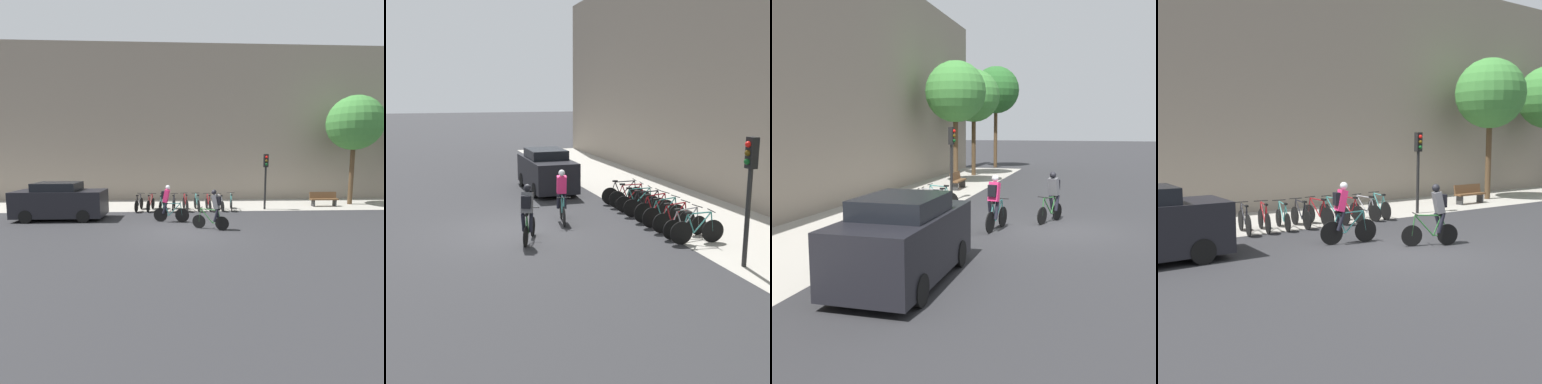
% 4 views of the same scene
% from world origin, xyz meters
% --- Properties ---
extents(ground, '(200.00, 200.00, 0.00)m').
position_xyz_m(ground, '(0.00, 0.00, 0.00)').
color(ground, '#2B2B2D').
extents(kerb_strip, '(44.00, 4.50, 0.01)m').
position_xyz_m(kerb_strip, '(0.00, 6.75, 0.00)').
color(kerb_strip, '#A39E93').
rests_on(kerb_strip, ground).
extents(building_facade, '(44.00, 0.60, 10.74)m').
position_xyz_m(building_facade, '(0.00, 9.30, 5.37)').
color(building_facade, gray).
rests_on(building_facade, ground).
extents(cyclist_pink, '(1.71, 0.55, 1.78)m').
position_xyz_m(cyclist_pink, '(-0.70, 1.90, 0.95)').
color(cyclist_pink, black).
rests_on(cyclist_pink, ground).
extents(cyclist_grey, '(1.52, 0.74, 1.74)m').
position_xyz_m(cyclist_grey, '(1.35, 0.28, 0.95)').
color(cyclist_grey, black).
rests_on(cyclist_grey, ground).
extents(parked_bike_0, '(0.46, 1.72, 0.97)m').
position_xyz_m(parked_bike_0, '(-2.46, 4.91, 0.40)').
color(parked_bike_0, black).
rests_on(parked_bike_0, ground).
extents(parked_bike_1, '(0.47, 1.64, 0.96)m').
position_xyz_m(parked_bike_1, '(-1.79, 4.91, 0.40)').
color(parked_bike_1, black).
rests_on(parked_bike_1, ground).
extents(parked_bike_2, '(0.46, 1.64, 0.94)m').
position_xyz_m(parked_bike_2, '(-1.12, 4.91, 0.38)').
color(parked_bike_2, black).
rests_on(parked_bike_2, ground).
extents(parked_bike_3, '(0.46, 1.69, 0.95)m').
position_xyz_m(parked_bike_3, '(-0.45, 4.91, 0.39)').
color(parked_bike_3, black).
rests_on(parked_bike_3, ground).
extents(parked_bike_4, '(0.46, 1.66, 0.97)m').
position_xyz_m(parked_bike_4, '(0.22, 4.91, 0.40)').
color(parked_bike_4, black).
rests_on(parked_bike_4, ground).
extents(parked_bike_5, '(0.46, 1.68, 0.97)m').
position_xyz_m(parked_bike_5, '(0.89, 4.91, 0.40)').
color(parked_bike_5, black).
rests_on(parked_bike_5, ground).
extents(parked_bike_6, '(0.46, 1.58, 0.95)m').
position_xyz_m(parked_bike_6, '(1.56, 4.91, 0.39)').
color(parked_bike_6, black).
rests_on(parked_bike_6, ground).
extents(parked_bike_7, '(0.46, 1.63, 0.94)m').
position_xyz_m(parked_bike_7, '(2.23, 4.91, 0.38)').
color(parked_bike_7, black).
rests_on(parked_bike_7, ground).
extents(parked_bike_8, '(0.46, 1.65, 0.97)m').
position_xyz_m(parked_bike_8, '(2.89, 4.91, 0.40)').
color(parked_bike_8, black).
rests_on(parked_bike_8, ground).
extents(traffic_light_pole, '(0.26, 0.30, 3.25)m').
position_xyz_m(traffic_light_pole, '(4.92, 5.01, 2.27)').
color(traffic_light_pole, black).
rests_on(traffic_light_pole, ground).
extents(bench, '(1.71, 0.44, 0.89)m').
position_xyz_m(bench, '(8.92, 5.90, 0.47)').
color(bench, brown).
rests_on(bench, ground).
extents(street_tree_0, '(3.42, 3.42, 6.93)m').
position_xyz_m(street_tree_0, '(11.03, 6.62, 5.20)').
color(street_tree_0, '#4C3823').
rests_on(street_tree_0, ground).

